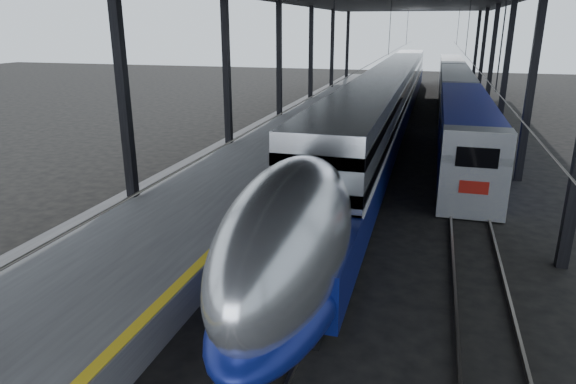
% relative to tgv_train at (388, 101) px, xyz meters
% --- Properties ---
extents(ground, '(160.00, 160.00, 0.00)m').
position_rel_tgv_train_xyz_m(ground, '(-2.00, -27.26, -2.02)').
color(ground, black).
rests_on(ground, ground).
extents(platform, '(6.00, 80.00, 1.00)m').
position_rel_tgv_train_xyz_m(platform, '(-5.50, -7.26, -1.52)').
color(platform, '#4C4C4F').
rests_on(platform, ground).
extents(yellow_strip, '(0.30, 80.00, 0.01)m').
position_rel_tgv_train_xyz_m(yellow_strip, '(-2.70, -7.26, -1.01)').
color(yellow_strip, gold).
rests_on(yellow_strip, platform).
extents(rails, '(6.52, 80.00, 0.16)m').
position_rel_tgv_train_xyz_m(rails, '(2.50, -7.26, -1.94)').
color(rails, slate).
rests_on(rails, ground).
extents(tgv_train, '(3.01, 65.20, 4.31)m').
position_rel_tgv_train_xyz_m(tgv_train, '(0.00, 0.00, 0.00)').
color(tgv_train, silver).
rests_on(tgv_train, ground).
extents(second_train, '(2.60, 56.05, 3.58)m').
position_rel_tgv_train_xyz_m(second_train, '(5.00, 8.39, -0.20)').
color(second_train, navy).
rests_on(second_train, ground).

